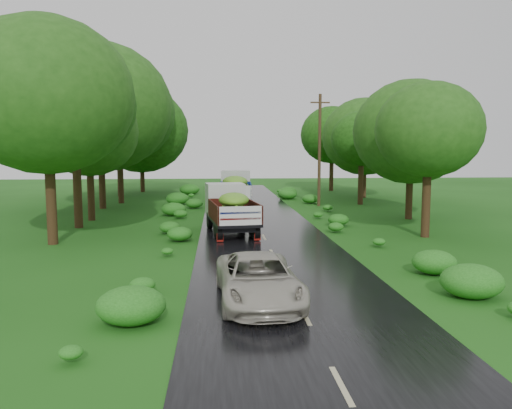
{
  "coord_description": "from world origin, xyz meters",
  "views": [
    {
      "loc": [
        -2.27,
        -16.78,
        4.43
      ],
      "look_at": [
        -0.41,
        7.86,
        1.7
      ],
      "focal_mm": 35.0,
      "sensor_mm": 36.0,
      "label": 1
    }
  ],
  "objects": [
    {
      "name": "trees_right",
      "position": [
        9.86,
        22.76,
        5.54
      ],
      "size": [
        6.55,
        32.11,
        7.65
      ],
      "color": "black",
      "rests_on": "ground"
    },
    {
      "name": "ground",
      "position": [
        0.0,
        0.0,
        0.0
      ],
      "size": [
        120.0,
        120.0,
        0.0
      ],
      "primitive_type": "plane",
      "color": "#174A10",
      "rests_on": "ground"
    },
    {
      "name": "road_lines",
      "position": [
        0.0,
        6.0,
        0.02
      ],
      "size": [
        0.12,
        69.6,
        0.0
      ],
      "color": "#BFB78C",
      "rests_on": "road"
    },
    {
      "name": "road",
      "position": [
        0.0,
        5.0,
        0.01
      ],
      "size": [
        6.5,
        80.0,
        0.02
      ],
      "primitive_type": "cube",
      "color": "black",
      "rests_on": "ground"
    },
    {
      "name": "truck_near",
      "position": [
        -1.67,
        9.58,
        1.43
      ],
      "size": [
        2.87,
        6.24,
        2.53
      ],
      "rotation": [
        0.0,
        0.0,
        0.13
      ],
      "color": "black",
      "rests_on": "ground"
    },
    {
      "name": "car",
      "position": [
        -1.15,
        -2.77,
        0.7
      ],
      "size": [
        2.49,
        4.99,
        1.36
      ],
      "primitive_type": "imported",
      "rotation": [
        0.0,
        0.0,
        0.05
      ],
      "color": "#B7B2A2",
      "rests_on": "road"
    },
    {
      "name": "shrubs",
      "position": [
        0.0,
        14.0,
        0.35
      ],
      "size": [
        11.9,
        44.0,
        0.7
      ],
      "color": "#1E6618",
      "rests_on": "ground"
    },
    {
      "name": "trees_left",
      "position": [
        -10.65,
        22.83,
        6.89
      ],
      "size": [
        5.87,
        33.45,
        9.92
      ],
      "color": "black",
      "rests_on": "ground"
    },
    {
      "name": "truck_far",
      "position": [
        -0.99,
        21.04,
        1.57
      ],
      "size": [
        2.65,
        6.71,
        2.78
      ],
      "rotation": [
        0.0,
        0.0,
        -0.05
      ],
      "color": "black",
      "rests_on": "ground"
    },
    {
      "name": "utility_pole",
      "position": [
        5.6,
        21.79,
        4.47
      ],
      "size": [
        1.52,
        0.25,
        8.69
      ],
      "rotation": [
        0.0,
        0.0,
        0.05
      ],
      "color": "#382616",
      "rests_on": "ground"
    }
  ]
}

